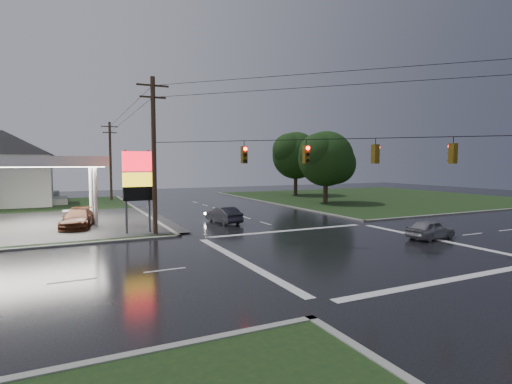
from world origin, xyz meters
name	(u,v)px	position (x,y,z in m)	size (l,w,h in m)	color
ground	(350,249)	(0.00, 0.00, 0.00)	(120.00, 120.00, 0.00)	black
grass_ne	(377,197)	(26.00, 26.00, 0.04)	(36.00, 36.00, 0.08)	black
pylon_sign	(137,178)	(-10.50, 10.50, 4.01)	(2.00, 0.35, 6.00)	#59595E
utility_pole_nw	(154,154)	(-9.50, 9.50, 5.72)	(2.20, 0.32, 11.00)	#382619
utility_pole_n	(110,160)	(-9.50, 38.00, 5.47)	(2.20, 0.32, 10.50)	#382619
traffic_signals	(352,139)	(0.02, -0.02, 6.48)	(26.87, 26.87, 1.47)	black
house_near	(9,169)	(-20.95, 36.00, 4.41)	(11.05, 8.48, 8.60)	silver
house_far	(11,168)	(-21.95, 48.00, 4.41)	(11.05, 8.48, 8.60)	silver
tree_ne_near	(327,159)	(14.14, 21.99, 5.56)	(7.99, 6.80, 8.98)	black
tree_ne_far	(297,156)	(17.15, 33.99, 6.18)	(8.46, 7.20, 9.80)	black
car_north	(224,215)	(-3.11, 12.71, 0.69)	(1.46, 4.19, 1.38)	#212229
car_crossing	(430,229)	(6.90, 0.13, 0.64)	(1.51, 3.75, 1.28)	gray
car_pump	(78,219)	(-14.32, 15.02, 0.74)	(2.08, 5.11, 1.48)	#4C2311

